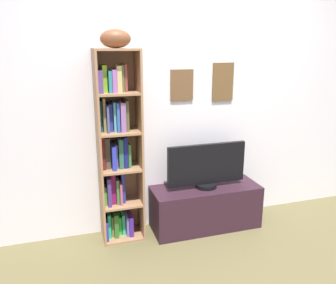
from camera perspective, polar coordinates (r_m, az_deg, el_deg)
name	(u,v)px	position (r m, az deg, el deg)	size (l,w,h in m)	color
back_wall	(183,104)	(3.49, 2.44, 6.23)	(4.80, 0.08, 2.52)	silver
bookshelf	(117,150)	(3.27, -8.48, -1.37)	(0.40, 0.30, 1.81)	#976E4B
football	(115,39)	(3.10, -8.66, 16.48)	(0.26, 0.16, 0.16)	brown
tv_stand	(205,207)	(3.66, 6.17, -10.58)	(1.11, 0.42, 0.44)	#2C1722
television	(207,166)	(3.49, 6.37, -3.97)	(0.81, 0.22, 0.45)	black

